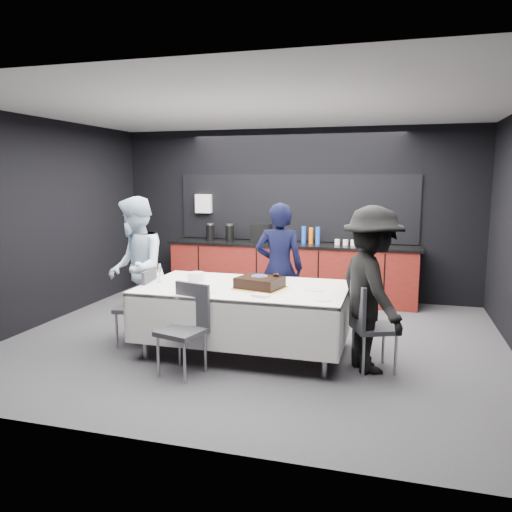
{
  "coord_description": "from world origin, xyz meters",
  "views": [
    {
      "loc": [
        1.63,
        -5.7,
        2.0
      ],
      "look_at": [
        0.0,
        0.1,
        1.05
      ],
      "focal_mm": 35.0,
      "sensor_mm": 36.0,
      "label": 1
    }
  ],
  "objects_px": {
    "cake_assembly": "(260,283)",
    "person_center": "(279,268)",
    "champagne_flute": "(159,269)",
    "chair_near": "(186,322)",
    "person_right": "(371,290)",
    "party_table": "(244,298)",
    "plate_stack": "(196,277)",
    "chair_right": "(367,320)",
    "person_left": "(136,269)",
    "chair_left": "(141,302)"
  },
  "relations": [
    {
      "from": "party_table",
      "to": "person_right",
      "type": "bearing_deg",
      "value": -6.66
    },
    {
      "from": "chair_near",
      "to": "cake_assembly",
      "type": "bearing_deg",
      "value": 48.17
    },
    {
      "from": "chair_left",
      "to": "champagne_flute",
      "type": "bearing_deg",
      "value": 5.24
    },
    {
      "from": "plate_stack",
      "to": "chair_left",
      "type": "relative_size",
      "value": 0.22
    },
    {
      "from": "party_table",
      "to": "chair_near",
      "type": "xyz_separation_m",
      "value": [
        -0.4,
        -0.73,
        -0.11
      ]
    },
    {
      "from": "plate_stack",
      "to": "person_left",
      "type": "bearing_deg",
      "value": -178.55
    },
    {
      "from": "plate_stack",
      "to": "cake_assembly",
      "type": "bearing_deg",
      "value": -12.94
    },
    {
      "from": "cake_assembly",
      "to": "person_center",
      "type": "height_order",
      "value": "person_center"
    },
    {
      "from": "cake_assembly",
      "to": "person_left",
      "type": "xyz_separation_m",
      "value": [
        -1.63,
        0.17,
        0.04
      ]
    },
    {
      "from": "chair_left",
      "to": "cake_assembly",
      "type": "bearing_deg",
      "value": 1.14
    },
    {
      "from": "champagne_flute",
      "to": "chair_near",
      "type": "xyz_separation_m",
      "value": [
        0.63,
        -0.66,
        -0.4
      ]
    },
    {
      "from": "champagne_flute",
      "to": "chair_near",
      "type": "bearing_deg",
      "value": -46.5
    },
    {
      "from": "chair_left",
      "to": "person_left",
      "type": "bearing_deg",
      "value": 130.26
    },
    {
      "from": "cake_assembly",
      "to": "plate_stack",
      "type": "bearing_deg",
      "value": 167.06
    },
    {
      "from": "party_table",
      "to": "champagne_flute",
      "type": "relative_size",
      "value": 10.36
    },
    {
      "from": "person_left",
      "to": "party_table",
      "type": "bearing_deg",
      "value": 57.81
    },
    {
      "from": "plate_stack",
      "to": "chair_near",
      "type": "bearing_deg",
      "value": -74.13
    },
    {
      "from": "champagne_flute",
      "to": "chair_near",
      "type": "distance_m",
      "value": 1.0
    },
    {
      "from": "champagne_flute",
      "to": "person_right",
      "type": "height_order",
      "value": "person_right"
    },
    {
      "from": "plate_stack",
      "to": "chair_right",
      "type": "height_order",
      "value": "chair_right"
    },
    {
      "from": "cake_assembly",
      "to": "chair_left",
      "type": "relative_size",
      "value": 0.64
    },
    {
      "from": "person_center",
      "to": "chair_left",
      "type": "bearing_deg",
      "value": 23.04
    },
    {
      "from": "party_table",
      "to": "person_left",
      "type": "bearing_deg",
      "value": 175.57
    },
    {
      "from": "party_table",
      "to": "cake_assembly",
      "type": "xyz_separation_m",
      "value": [
        0.2,
        -0.06,
        0.2
      ]
    },
    {
      "from": "party_table",
      "to": "plate_stack",
      "type": "bearing_deg",
      "value": 168.49
    },
    {
      "from": "champagne_flute",
      "to": "plate_stack",
      "type": "bearing_deg",
      "value": 27.82
    },
    {
      "from": "party_table",
      "to": "chair_near",
      "type": "distance_m",
      "value": 0.84
    },
    {
      "from": "plate_stack",
      "to": "person_right",
      "type": "relative_size",
      "value": 0.12
    },
    {
      "from": "cake_assembly",
      "to": "chair_near",
      "type": "distance_m",
      "value": 0.95
    },
    {
      "from": "person_center",
      "to": "person_left",
      "type": "distance_m",
      "value": 1.8
    },
    {
      "from": "chair_right",
      "to": "plate_stack",
      "type": "bearing_deg",
      "value": 171.46
    },
    {
      "from": "chair_left",
      "to": "person_right",
      "type": "height_order",
      "value": "person_right"
    },
    {
      "from": "champagne_flute",
      "to": "chair_near",
      "type": "relative_size",
      "value": 0.24
    },
    {
      "from": "person_right",
      "to": "chair_right",
      "type": "bearing_deg",
      "value": 79.03
    },
    {
      "from": "chair_left",
      "to": "person_right",
      "type": "xyz_separation_m",
      "value": [
        2.68,
        -0.07,
        0.33
      ]
    },
    {
      "from": "chair_right",
      "to": "champagne_flute",
      "type": "bearing_deg",
      "value": 177.54
    },
    {
      "from": "champagne_flute",
      "to": "chair_right",
      "type": "relative_size",
      "value": 0.24
    },
    {
      "from": "plate_stack",
      "to": "person_center",
      "type": "bearing_deg",
      "value": 40.06
    },
    {
      "from": "chair_left",
      "to": "chair_near",
      "type": "bearing_deg",
      "value": -36.61
    },
    {
      "from": "person_left",
      "to": "champagne_flute",
      "type": "bearing_deg",
      "value": 38.12
    },
    {
      "from": "cake_assembly",
      "to": "person_left",
      "type": "bearing_deg",
      "value": 173.91
    },
    {
      "from": "chair_left",
      "to": "chair_right",
      "type": "relative_size",
      "value": 1.0
    },
    {
      "from": "chair_near",
      "to": "chair_right",
      "type": "bearing_deg",
      "value": 17.33
    },
    {
      "from": "chair_right",
      "to": "person_left",
      "type": "height_order",
      "value": "person_left"
    },
    {
      "from": "cake_assembly",
      "to": "plate_stack",
      "type": "distance_m",
      "value": 0.87
    },
    {
      "from": "champagne_flute",
      "to": "person_right",
      "type": "bearing_deg",
      "value": -2.22
    },
    {
      "from": "chair_right",
      "to": "party_table",
      "type": "bearing_deg",
      "value": 172.85
    },
    {
      "from": "chair_right",
      "to": "person_center",
      "type": "distance_m",
      "value": 1.59
    },
    {
      "from": "person_left",
      "to": "person_right",
      "type": "height_order",
      "value": "person_left"
    },
    {
      "from": "party_table",
      "to": "chair_right",
      "type": "bearing_deg",
      "value": -7.15
    }
  ]
}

